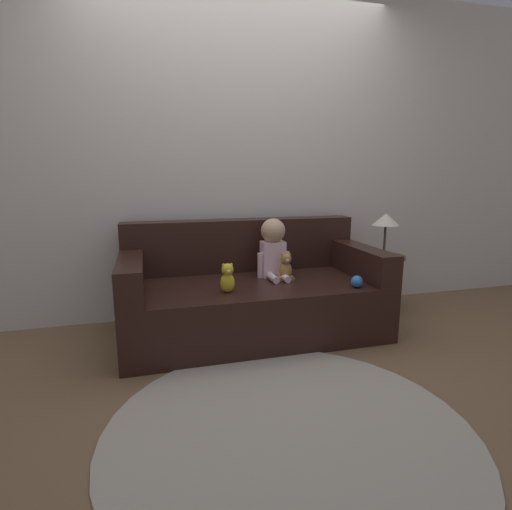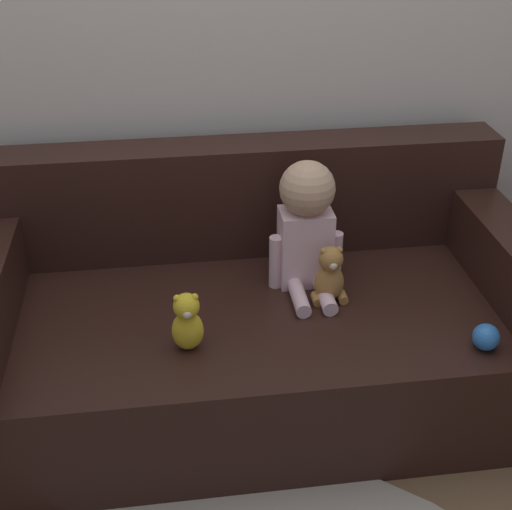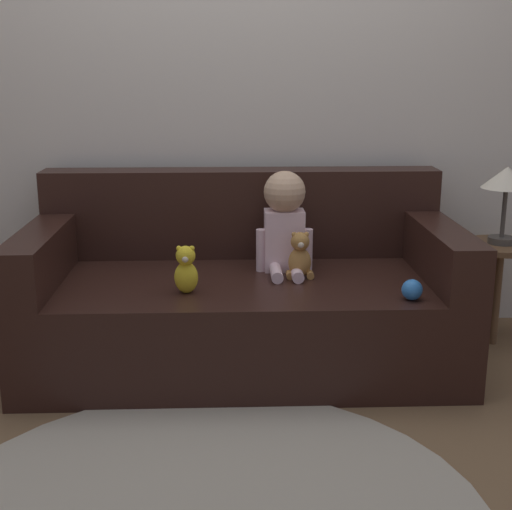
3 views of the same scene
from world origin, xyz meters
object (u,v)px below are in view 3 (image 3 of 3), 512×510
(couch, at_px, (243,297))
(person_baby, at_px, (284,221))
(plush_toy_side, at_px, (186,270))
(toy_ball, at_px, (412,290))
(teddy_bear_brown, at_px, (300,256))
(side_table, at_px, (504,215))

(couch, relative_size, person_baby, 4.18)
(plush_toy_side, distance_m, toy_ball, 0.88)
(person_baby, distance_m, teddy_bear_brown, 0.18)
(person_baby, height_order, plush_toy_side, person_baby)
(couch, relative_size, toy_ball, 22.63)
(person_baby, height_order, toy_ball, person_baby)
(plush_toy_side, xyz_separation_m, toy_ball, (0.87, -0.12, -0.06))
(side_table, bearing_deg, toy_ball, -136.27)
(toy_ball, bearing_deg, person_baby, 136.82)
(person_baby, distance_m, plush_toy_side, 0.53)
(teddy_bear_brown, height_order, side_table, side_table)
(teddy_bear_brown, relative_size, side_table, 0.24)
(teddy_bear_brown, height_order, plush_toy_side, teddy_bear_brown)
(person_baby, bearing_deg, teddy_bear_brown, -64.06)
(person_baby, relative_size, toy_ball, 5.41)
(person_baby, height_order, teddy_bear_brown, person_baby)
(person_baby, relative_size, teddy_bear_brown, 2.19)
(couch, distance_m, side_table, 1.22)
(person_baby, xyz_separation_m, plush_toy_side, (-0.41, -0.31, -0.12))
(couch, height_order, teddy_bear_brown, couch)
(couch, xyz_separation_m, plush_toy_side, (-0.23, -0.27, 0.20))
(teddy_bear_brown, relative_size, toy_ball, 2.47)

